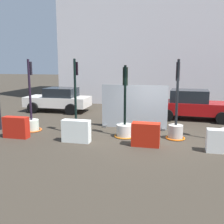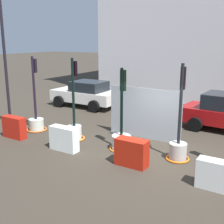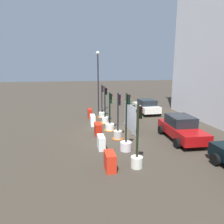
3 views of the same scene
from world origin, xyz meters
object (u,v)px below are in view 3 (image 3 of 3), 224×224
Objects in this scene: traffic_light_5 at (137,155)px; street_lamp_post at (98,75)px; car_red_compact at (181,128)px; construction_barrier_0 at (90,113)px; traffic_light_3 at (118,131)px; traffic_light_0 at (102,113)px; construction_barrier_3 at (101,142)px; car_white_van at (146,106)px; traffic_light_4 at (126,141)px; construction_barrier_2 at (98,129)px; construction_barrier_1 at (93,120)px; traffic_light_2 at (110,124)px; construction_barrier_4 at (110,161)px; traffic_light_1 at (105,117)px.

street_lamp_post is (-12.37, -0.38, 3.44)m from traffic_light_5.
street_lamp_post reaches higher than car_red_compact.
traffic_light_3 is at bearing 12.28° from construction_barrier_0.
traffic_light_0 is at bearing 89.61° from construction_barrier_0.
construction_barrier_3 is at bearing -6.21° from street_lamp_post.
car_white_van is at bearing 176.74° from car_red_compact.
traffic_light_4 is at bearing -74.30° from car_red_compact.
construction_barrier_3 is (2.66, -0.13, -0.03)m from construction_barrier_2.
traffic_light_4 is 4.44m from car_red_compact.
construction_barrier_1 is at bearing -24.17° from traffic_light_0.
traffic_light_0 is 8.15m from construction_barrier_3.
traffic_light_5 is at bearing 0.39° from traffic_light_3.
traffic_light_5 reaches higher than construction_barrier_2.
construction_barrier_2 is at bearing 2.73° from construction_barrier_1.
traffic_light_4 is at bearing 1.55° from traffic_light_0.
construction_barrier_3 is 10.92m from car_white_van.
traffic_light_2 is 5.42m from car_red_compact.
street_lamp_post is (-4.23, 1.04, 3.67)m from construction_barrier_1.
street_lamp_post reaches higher than traffic_light_5.
traffic_light_0 is 8.61m from traffic_light_4.
traffic_light_5 is 3.09× the size of construction_barrier_0.
traffic_light_5 reaches higher than car_red_compact.
street_lamp_post is at bearing -178.45° from traffic_light_2.
car_red_compact is at bearing 78.07° from traffic_light_3.
car_red_compact is at bearing 56.15° from traffic_light_2.
car_red_compact is (-0.65, 5.71, 0.39)m from construction_barrier_3.
traffic_light_2 is 3.03× the size of construction_barrier_4.
traffic_light_4 is 1.55m from construction_barrier_3.
traffic_light_4 is 8.74m from construction_barrier_0.
traffic_light_2 reaches higher than construction_barrier_2.
car_red_compact is (-1.20, 4.27, 0.20)m from traffic_light_4.
traffic_light_1 is 5.92m from car_white_van.
construction_barrier_3 is (-0.55, -1.43, -0.19)m from traffic_light_4.
traffic_light_1 is 3.29× the size of construction_barrier_4.
construction_barrier_4 is 0.22× the size of car_red_compact.
traffic_light_3 is at bearing -179.11° from traffic_light_4.
traffic_light_5 is at bearing 89.97° from construction_barrier_4.
construction_barrier_2 is at bearing -43.67° from car_white_van.
construction_barrier_3 is (5.39, -0.00, -0.03)m from construction_barrier_1.
construction_barrier_2 is at bearing -46.82° from traffic_light_2.
traffic_light_2 is at bearing -178.03° from traffic_light_5.
traffic_light_5 is at bearing -22.05° from car_white_van.
traffic_light_4 reaches higher than construction_barrier_4.
street_lamp_post is at bearing 145.72° from construction_barrier_0.
construction_barrier_3 is at bearing -178.88° from construction_barrier_4.
traffic_light_0 is 0.79× the size of car_white_van.
traffic_light_1 is at bearing 162.10° from construction_barrier_2.
traffic_light_3 is 0.50× the size of street_lamp_post.
traffic_light_2 is 0.93× the size of traffic_light_3.
street_lamp_post is (-5.96, -0.16, 3.61)m from traffic_light_2.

